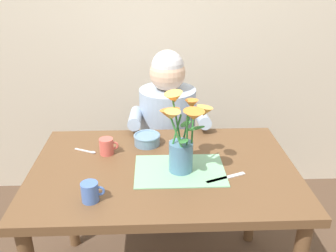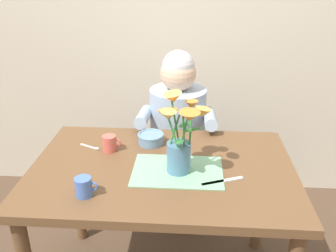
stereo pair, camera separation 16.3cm
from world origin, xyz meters
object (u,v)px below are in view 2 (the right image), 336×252
Objects in this scene: ceramic_bowl at (151,138)px; coffee_cup at (110,143)px; flower_vase at (180,135)px; dinner_knife at (222,181)px; seated_person at (177,141)px; ceramic_mug at (84,187)px.

coffee_cup is at bearing -154.65° from ceramic_bowl.
dinner_knife is at bearing -20.82° from flower_vase.
seated_person is 8.35× the size of ceramic_bowl.
flower_vase is 0.45m from ceramic_mug.
seated_person is 0.78m from dinner_knife.
coffee_cup is at bearing -122.14° from seated_person.
seated_person reaches higher than flower_vase.
ceramic_bowl is 0.48m from dinner_knife.
flower_vase is 3.82× the size of coffee_cup.
ceramic_bowl is at bearing -106.27° from seated_person.
seated_person is 12.20× the size of ceramic_mug.
ceramic_mug is at bearing -110.36° from seated_person.
coffee_cup reaches higher than dinner_knife.
coffee_cup is at bearing 86.84° from ceramic_mug.
ceramic_bowl is at bearing 120.70° from flower_vase.
flower_vase is 0.34m from ceramic_bowl.
seated_person reaches higher than coffee_cup.
ceramic_bowl is 0.21m from coffee_cup.
coffee_cup is (-0.31, -0.48, 0.22)m from seated_person.
flower_vase is 3.82× the size of ceramic_mug.
flower_vase is at bearing -26.22° from coffee_cup.
ceramic_bowl is 1.46× the size of ceramic_mug.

